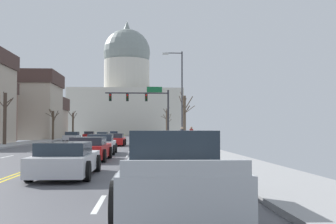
{
  "coord_description": "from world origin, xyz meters",
  "views": [
    {
      "loc": [
        4.43,
        -33.09,
        1.61
      ],
      "look_at": [
        8.21,
        27.93,
        4.18
      ],
      "focal_mm": 43.76,
      "sensor_mm": 36.0,
      "label": 1
    }
  ],
  "objects": [
    {
      "name": "bare_tree_03",
      "position": [
        -8.23,
        42.16,
        2.6
      ],
      "size": [
        1.85,
        2.49,
        4.93
      ],
      "color": "brown",
      "rests_on": "ground"
    },
    {
      "name": "pickup_truck_near_06",
      "position": [
        5.06,
        -24.89,
        0.71
      ],
      "size": [
        2.27,
        5.33,
        1.58
      ],
      "color": "#ADB2B7",
      "rests_on": "ground"
    },
    {
      "name": "street_lamp_right",
      "position": [
        7.99,
        5.9,
        5.32
      ],
      "size": [
        1.96,
        0.24,
        8.95
      ],
      "color": "#333338",
      "rests_on": "ground"
    },
    {
      "name": "signal_gantry",
      "position": [
        4.77,
        17.65,
        5.01
      ],
      "size": [
        7.91,
        0.41,
        6.76
      ],
      "color": "#28282D",
      "rests_on": "ground"
    },
    {
      "name": "pedestrian_01",
      "position": [
        8.85,
        3.9,
        1.09
      ],
      "size": [
        0.35,
        0.34,
        1.71
      ],
      "color": "#4C4238",
      "rests_on": "ground"
    },
    {
      "name": "sedan_near_02",
      "position": [
        5.21,
        0.84,
        0.57
      ],
      "size": [
        2.07,
        4.54,
        1.21
      ],
      "color": "silver",
      "rests_on": "ground"
    },
    {
      "name": "sedan_near_00",
      "position": [
        5.28,
        13.08,
        0.6
      ],
      "size": [
        2.11,
        4.51,
        1.29
      ],
      "color": "#9EA3A8",
      "rests_on": "ground"
    },
    {
      "name": "bare_tree_04",
      "position": [
        8.76,
        40.72,
        2.86
      ],
      "size": [
        1.32,
        2.41,
        5.46
      ],
      "color": "brown",
      "rests_on": "ground"
    },
    {
      "name": "sedan_oncoming_01",
      "position": [
        -1.89,
        31.77,
        0.55
      ],
      "size": [
        2.03,
        4.34,
        1.17
      ],
      "color": "silver",
      "rests_on": "ground"
    },
    {
      "name": "capitol_building",
      "position": [
        0.0,
        79.96,
        10.96
      ],
      "size": [
        29.86,
        18.66,
        31.73
      ],
      "color": "beige",
      "rests_on": "ground"
    },
    {
      "name": "pedestrian_00",
      "position": [
        7.76,
        1.34,
        1.06
      ],
      "size": [
        0.35,
        0.34,
        1.66
      ],
      "color": "black",
      "rests_on": "ground"
    },
    {
      "name": "sedan_oncoming_02",
      "position": [
        -5.31,
        42.25,
        0.56
      ],
      "size": [
        2.22,
        4.44,
        1.2
      ],
      "color": "#B71414",
      "rests_on": "ground"
    },
    {
      "name": "sedan_near_04",
      "position": [
        1.68,
        -11.7,
        0.57
      ],
      "size": [
        2.12,
        4.42,
        1.21
      ],
      "color": "#B71414",
      "rests_on": "ground"
    },
    {
      "name": "sedan_near_03",
      "position": [
        1.72,
        -6.12,
        0.6
      ],
      "size": [
        1.97,
        4.48,
        1.29
      ],
      "color": "silver",
      "rests_on": "ground"
    },
    {
      "name": "bare_tree_00",
      "position": [
        9.0,
        11.31,
        2.89
      ],
      "size": [
        1.89,
        2.58,
        5.66
      ],
      "color": "brown",
      "rests_on": "ground"
    },
    {
      "name": "flank_building_03",
      "position": [
        -15.99,
        31.78,
        5.28
      ],
      "size": [
        14.53,
        9.72,
        10.44
      ],
      "color": "#B2A38E",
      "rests_on": "ground"
    },
    {
      "name": "sedan_near_01",
      "position": [
        1.76,
        7.07,
        0.56
      ],
      "size": [
        2.0,
        4.67,
        1.2
      ],
      "color": "#B71414",
      "rests_on": "ground"
    },
    {
      "name": "sedan_oncoming_03",
      "position": [
        -1.58,
        53.0,
        0.56
      ],
      "size": [
        2.1,
        4.61,
        1.18
      ],
      "color": "navy",
      "rests_on": "ground"
    },
    {
      "name": "flank_building_01",
      "position": [
        -15.84,
        41.36,
        3.69
      ],
      "size": [
        12.94,
        8.01,
        7.25
      ],
      "color": "#B2A38E",
      "rests_on": "ground"
    },
    {
      "name": "ground",
      "position": [
        0.0,
        -0.0,
        0.02
      ],
      "size": [
        20.0,
        180.0,
        0.2
      ],
      "color": "#4F4F54"
    },
    {
      "name": "bare_tree_02",
      "position": [
        8.45,
        33.0,
        2.26
      ],
      "size": [
        1.71,
        1.7,
        4.03
      ],
      "color": "brown",
      "rests_on": "ground"
    },
    {
      "name": "sedan_oncoming_00",
      "position": [
        -5.08,
        22.87,
        0.59
      ],
      "size": [
        2.07,
        4.31,
        1.26
      ],
      "color": "silver",
      "rests_on": "ground"
    },
    {
      "name": "bare_tree_01",
      "position": [
        -8.16,
        25.25,
        2.42
      ],
      "size": [
        1.99,
        1.87,
        4.27
      ],
      "color": "#4C3D2D",
      "rests_on": "ground"
    },
    {
      "name": "sedan_near_05",
      "position": [
        1.84,
        -18.93,
        0.56
      ],
      "size": [
        1.97,
        4.69,
        1.18
      ],
      "color": "silver",
      "rests_on": "ground"
    },
    {
      "name": "bare_tree_05",
      "position": [
        -8.93,
        7.5,
        2.75
      ],
      "size": [
        1.47,
        2.12,
        5.02
      ],
      "color": "#423328",
      "rests_on": "ground"
    }
  ]
}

